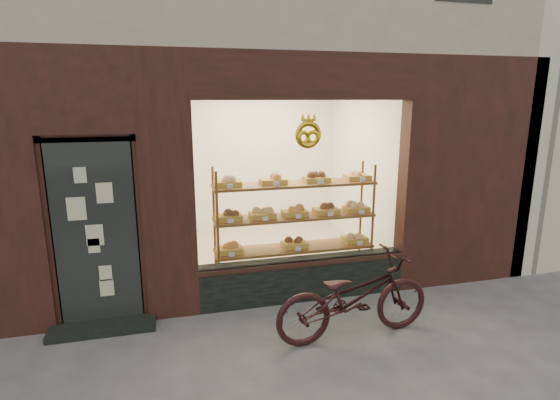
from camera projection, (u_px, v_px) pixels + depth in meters
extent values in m
cube|color=black|center=(303.00, 278.00, 5.70)|extent=(2.70, 0.25, 0.55)
cube|color=black|center=(96.00, 234.00, 4.85)|extent=(0.90, 0.04, 2.15)
cube|color=black|center=(103.00, 327.00, 4.94)|extent=(1.15, 0.35, 0.08)
torus|color=yellow|center=(308.00, 135.00, 5.17)|extent=(0.33, 0.07, 0.33)
cube|color=brown|center=(294.00, 282.00, 6.15)|extent=(2.20, 0.45, 0.04)
cube|color=brown|center=(294.00, 248.00, 6.04)|extent=(2.20, 0.45, 0.03)
cube|color=brown|center=(295.00, 217.00, 5.93)|extent=(2.20, 0.45, 0.04)
cube|color=brown|center=(295.00, 184.00, 5.83)|extent=(2.20, 0.45, 0.04)
cylinder|color=brown|center=(218.00, 238.00, 5.52)|extent=(0.04, 0.04, 1.70)
cylinder|color=brown|center=(372.00, 225.00, 6.05)|extent=(0.04, 0.04, 1.70)
cylinder|color=brown|center=(215.00, 229.00, 5.89)|extent=(0.04, 0.04, 1.70)
cylinder|color=brown|center=(360.00, 218.00, 6.42)|extent=(0.04, 0.04, 1.70)
cube|color=#AE8A36|center=(230.00, 250.00, 5.80)|extent=(0.34, 0.24, 0.07)
sphere|color=#C27E38|center=(229.00, 244.00, 5.79)|extent=(0.11, 0.11, 0.11)
cube|color=silver|center=(232.00, 255.00, 5.63)|extent=(0.07, 0.01, 0.05)
cube|color=#AE8A36|center=(294.00, 244.00, 6.03)|extent=(0.34, 0.24, 0.07)
sphere|color=#4B2D14|center=(294.00, 238.00, 6.01)|extent=(0.11, 0.11, 0.11)
cube|color=silver|center=(298.00, 249.00, 5.85)|extent=(0.07, 0.01, 0.05)
cube|color=#AE8A36|center=(355.00, 239.00, 6.25)|extent=(0.34, 0.24, 0.07)
sphere|color=#EFB47A|center=(355.00, 233.00, 6.23)|extent=(0.11, 0.11, 0.11)
cube|color=silver|center=(360.00, 243.00, 6.07)|extent=(0.08, 0.01, 0.05)
cube|color=#AE8A36|center=(229.00, 217.00, 5.70)|extent=(0.34, 0.24, 0.07)
sphere|color=#4B2D14|center=(229.00, 211.00, 5.68)|extent=(0.11, 0.11, 0.11)
cube|color=silver|center=(231.00, 221.00, 5.53)|extent=(0.07, 0.01, 0.06)
cube|color=#AE8A36|center=(262.00, 215.00, 5.81)|extent=(0.34, 0.24, 0.07)
sphere|color=#EFB47A|center=(262.00, 209.00, 5.79)|extent=(0.11, 0.11, 0.11)
cube|color=silver|center=(265.00, 219.00, 5.64)|extent=(0.07, 0.01, 0.06)
cube|color=#AE8A36|center=(295.00, 213.00, 5.92)|extent=(0.34, 0.24, 0.07)
sphere|color=#C27E38|center=(295.00, 207.00, 5.90)|extent=(0.11, 0.11, 0.11)
cube|color=silver|center=(299.00, 216.00, 5.75)|extent=(0.07, 0.01, 0.06)
cube|color=#AE8A36|center=(326.00, 211.00, 6.03)|extent=(0.34, 0.24, 0.07)
sphere|color=#4B2D14|center=(326.00, 205.00, 6.01)|extent=(0.11, 0.11, 0.11)
cube|color=silver|center=(331.00, 214.00, 5.86)|extent=(0.07, 0.01, 0.06)
cube|color=#AE8A36|center=(356.00, 209.00, 6.14)|extent=(0.34, 0.24, 0.07)
sphere|color=#EFB47A|center=(356.00, 203.00, 6.12)|extent=(0.11, 0.11, 0.11)
cube|color=silver|center=(361.00, 212.00, 5.97)|extent=(0.08, 0.01, 0.06)
cube|color=#AE8A36|center=(228.00, 184.00, 5.60)|extent=(0.34, 0.24, 0.07)
sphere|color=#EFB47A|center=(228.00, 177.00, 5.58)|extent=(0.11, 0.11, 0.11)
cube|color=silver|center=(230.00, 186.00, 5.42)|extent=(0.07, 0.01, 0.06)
cube|color=#AE8A36|center=(273.00, 181.00, 5.75)|extent=(0.34, 0.24, 0.07)
sphere|color=#C27E38|center=(273.00, 175.00, 5.73)|extent=(0.11, 0.11, 0.11)
cube|color=silver|center=(277.00, 184.00, 5.57)|extent=(0.08, 0.01, 0.06)
cube|color=#AE8A36|center=(316.00, 179.00, 5.89)|extent=(0.34, 0.24, 0.07)
sphere|color=#4B2D14|center=(316.00, 173.00, 5.87)|extent=(0.11, 0.11, 0.11)
cube|color=silver|center=(321.00, 182.00, 5.72)|extent=(0.07, 0.01, 0.06)
cube|color=#AE8A36|center=(357.00, 177.00, 6.04)|extent=(0.34, 0.24, 0.07)
sphere|color=#EFB47A|center=(357.00, 171.00, 6.02)|extent=(0.11, 0.11, 0.11)
cube|color=silver|center=(363.00, 180.00, 5.87)|extent=(0.08, 0.01, 0.06)
imported|color=black|center=(354.00, 297.00, 4.74)|extent=(1.82, 0.73, 0.94)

